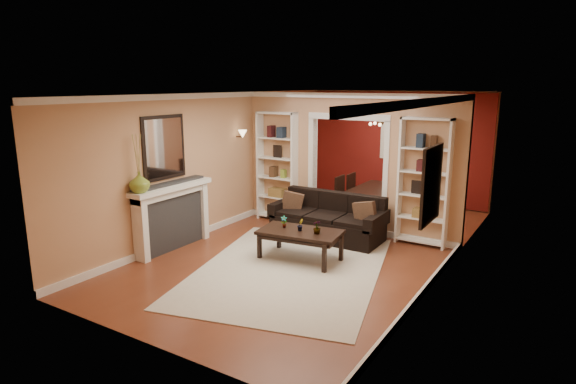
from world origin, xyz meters
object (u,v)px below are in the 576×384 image
Objects in this scene: coffee_table at (300,245)px; bookshelf_right at (424,183)px; fireplace at (174,217)px; dining_table at (377,202)px; sofa at (327,217)px; bookshelf_left at (278,167)px.

coffee_table is 2.52m from bookshelf_right.
fireplace is at bearing -145.20° from bookshelf_right.
bookshelf_right is 4.47m from fireplace.
dining_table is at bearing 81.57° from coffee_table.
dining_table reaches higher than coffee_table.
sofa is 0.93× the size of bookshelf_left.
bookshelf_left is 3.10m from bookshelf_right.
sofa is at bearing -160.20° from bookshelf_right.
coffee_table is 0.79× the size of fireplace.
bookshelf_left is at bearing 123.77° from coffee_table.
bookshelf_left reaches higher than coffee_table.
bookshelf_left is at bearing 77.95° from fireplace.
sofa reaches higher than dining_table.
sofa is 1.26× the size of dining_table.
bookshelf_left is 2.65m from fireplace.
bookshelf_right is 1.35× the size of fireplace.
sofa is at bearing 88.68° from coffee_table.
dining_table is (1.67, 1.50, -0.85)m from bookshelf_left.
fireplace is at bearing -136.14° from sofa.
dining_table is (0.04, 3.34, 0.05)m from coffee_table.
bookshelf_left is 1.00× the size of bookshelf_right.
bookshelf_right is (1.61, 0.58, 0.73)m from sofa.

